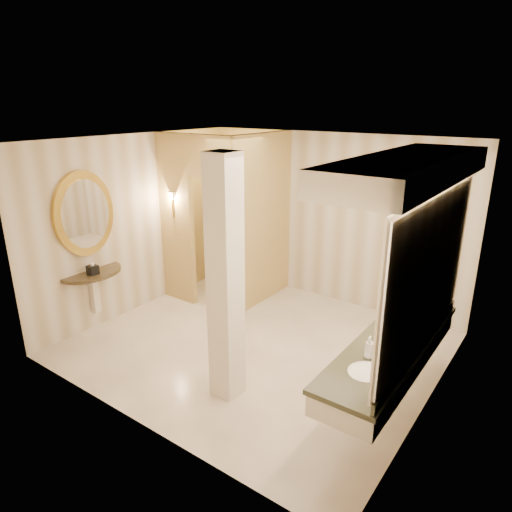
{
  "coord_description": "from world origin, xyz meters",
  "views": [
    {
      "loc": [
        3.21,
        -4.45,
        3.16
      ],
      "look_at": [
        -0.16,
        0.2,
        1.19
      ],
      "focal_mm": 32.0,
      "sensor_mm": 36.0,
      "label": 1
    }
  ],
  "objects": [
    {
      "name": "floor",
      "position": [
        0.0,
        0.0,
        0.0
      ],
      "size": [
        4.5,
        4.5,
        0.0
      ],
      "primitive_type": "plane",
      "color": "white",
      "rests_on": "ground"
    },
    {
      "name": "ceiling",
      "position": [
        0.0,
        0.0,
        2.7
      ],
      "size": [
        4.5,
        4.5,
        0.0
      ],
      "primitive_type": "plane",
      "rotation": [
        3.14,
        0.0,
        0.0
      ],
      "color": "white",
      "rests_on": "wall_back"
    },
    {
      "name": "wall_back",
      "position": [
        0.0,
        2.0,
        1.35
      ],
      "size": [
        4.5,
        0.02,
        2.7
      ],
      "primitive_type": "cube",
      "color": "beige",
      "rests_on": "floor"
    },
    {
      "name": "wall_front",
      "position": [
        0.0,
        -2.0,
        1.35
      ],
      "size": [
        4.5,
        0.02,
        2.7
      ],
      "primitive_type": "cube",
      "color": "beige",
      "rests_on": "floor"
    },
    {
      "name": "wall_left",
      "position": [
        -2.25,
        0.0,
        1.35
      ],
      "size": [
        0.02,
        4.0,
        2.7
      ],
      "primitive_type": "cube",
      "color": "beige",
      "rests_on": "floor"
    },
    {
      "name": "wall_right",
      "position": [
        2.25,
        0.0,
        1.35
      ],
      "size": [
        0.02,
        4.0,
        2.7
      ],
      "primitive_type": "cube",
      "color": "beige",
      "rests_on": "floor"
    },
    {
      "name": "toilet_closet",
      "position": [
        -1.13,
        0.97,
        1.39
      ],
      "size": [
        1.5,
        1.55,
        2.7
      ],
      "color": "#D1B86D",
      "rests_on": "floor"
    },
    {
      "name": "wall_sconce",
      "position": [
        -1.93,
        0.43,
        1.73
      ],
      "size": [
        0.14,
        0.14,
        0.42
      ],
      "color": "#B39239",
      "rests_on": "toilet_closet"
    },
    {
      "name": "vanity",
      "position": [
        1.98,
        -0.4,
        1.63
      ],
      "size": [
        0.75,
        2.57,
        2.09
      ],
      "color": "silver",
      "rests_on": "floor"
    },
    {
      "name": "console_shelf",
      "position": [
        -2.21,
        -0.94,
        1.34
      ],
      "size": [
        0.91,
        0.91,
        1.9
      ],
      "color": "black",
      "rests_on": "floor"
    },
    {
      "name": "pillar",
      "position": [
        0.35,
        -1.05,
        1.35
      ],
      "size": [
        0.29,
        0.29,
        2.7
      ],
      "primitive_type": "cube",
      "color": "silver",
      "rests_on": "floor"
    },
    {
      "name": "tissue_box",
      "position": [
        -2.06,
        -1.01,
        0.94
      ],
      "size": [
        0.13,
        0.13,
        0.13
      ],
      "primitive_type": "cube",
      "rotation": [
        0.0,
        0.0,
        -0.02
      ],
      "color": "black",
      "rests_on": "console_shelf"
    },
    {
      "name": "toilet",
      "position": [
        -1.13,
        1.6,
        0.37
      ],
      "size": [
        0.52,
        0.78,
        0.74
      ],
      "primitive_type": "imported",
      "rotation": [
        0.0,
        0.0,
        2.99
      ],
      "color": "white",
      "rests_on": "floor"
    },
    {
      "name": "soap_bottle_a",
      "position": [
        1.85,
        -0.16,
        0.94
      ],
      "size": [
        0.08,
        0.08,
        0.13
      ],
      "primitive_type": "imported",
      "rotation": [
        0.0,
        0.0,
        0.38
      ],
      "color": "beige",
      "rests_on": "vanity"
    },
    {
      "name": "soap_bottle_b",
      "position": [
        1.87,
        -0.7,
        0.93
      ],
      "size": [
        0.11,
        0.11,
        0.11
      ],
      "primitive_type": "imported",
      "rotation": [
        0.0,
        0.0,
        -0.36
      ],
      "color": "silver",
      "rests_on": "vanity"
    },
    {
      "name": "soap_bottle_c",
      "position": [
        1.88,
        -0.82,
        0.99
      ],
      "size": [
        0.09,
        0.09,
        0.22
      ],
      "primitive_type": "imported",
      "rotation": [
        0.0,
        0.0,
        0.06
      ],
      "color": "#C6B28C",
      "rests_on": "vanity"
    }
  ]
}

